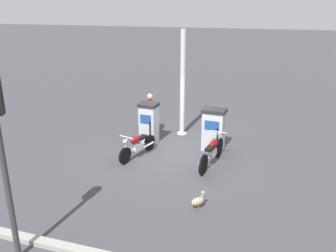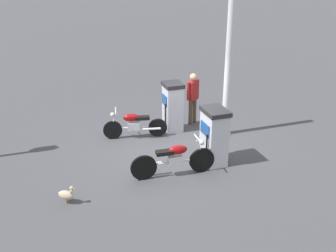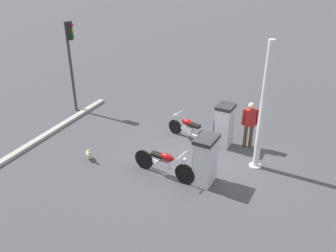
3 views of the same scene
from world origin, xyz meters
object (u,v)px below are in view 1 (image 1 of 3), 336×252
at_px(attendant_person, 150,112).
at_px(canopy_support_pole, 183,86).
at_px(fuel_pump_near, 149,123).
at_px(roadside_traffic_light, 1,141).
at_px(wandering_duck, 198,201).
at_px(motorcycle_near_pump, 137,145).
at_px(motorcycle_far_pump, 212,151).
at_px(fuel_pump_far, 214,129).

bearing_deg(attendant_person, canopy_support_pole, 111.81).
xyz_separation_m(fuel_pump_near, roadside_traffic_light, (6.76, -0.73, 1.82)).
height_order(attendant_person, roadside_traffic_light, roadside_traffic_light).
distance_m(wandering_duck, canopy_support_pole, 5.84).
bearing_deg(motorcycle_near_pump, wandering_duck, 44.66).
bearing_deg(fuel_pump_near, attendant_person, -165.25).
distance_m(motorcycle_near_pump, motorcycle_far_pump, 2.58).
distance_m(motorcycle_far_pump, roadside_traffic_light, 6.78).
bearing_deg(wandering_duck, fuel_pump_far, -177.15).
distance_m(motorcycle_near_pump, canopy_support_pole, 3.22).
bearing_deg(roadside_traffic_light, fuel_pump_near, 173.87).
bearing_deg(motorcycle_far_pump, fuel_pump_near, -115.72).
height_order(motorcycle_far_pump, attendant_person, attendant_person).
distance_m(fuel_pump_near, fuel_pump_far, 2.44).
bearing_deg(fuel_pump_near, motorcycle_far_pump, 64.28).
xyz_separation_m(fuel_pump_far, roadside_traffic_light, (6.76, -3.16, 1.84)).
xyz_separation_m(fuel_pump_far, motorcycle_far_pump, (1.24, 0.14, -0.32)).
bearing_deg(roadside_traffic_light, motorcycle_near_pump, 172.43).
bearing_deg(wandering_duck, roadside_traffic_light, -50.41).
bearing_deg(canopy_support_pole, motorcycle_far_pump, 31.98).
distance_m(wandering_duck, roadside_traffic_light, 4.98).
xyz_separation_m(attendant_person, roadside_traffic_light, (7.61, -0.50, 1.63)).
distance_m(fuel_pump_far, canopy_support_pole, 2.32).
height_order(fuel_pump_far, attendant_person, attendant_person).
bearing_deg(attendant_person, fuel_pump_near, 14.75).
xyz_separation_m(wandering_duck, canopy_support_pole, (-5.31, -1.66, 1.77)).
bearing_deg(attendant_person, fuel_pump_far, 72.35).
xyz_separation_m(fuel_pump_far, attendant_person, (-0.85, -2.66, 0.21)).
relative_size(attendant_person, canopy_support_pole, 0.41).
relative_size(wandering_duck, canopy_support_pole, 0.11).
xyz_separation_m(fuel_pump_near, motorcycle_far_pump, (1.24, 2.58, -0.33)).
distance_m(attendant_person, roadside_traffic_light, 7.79).
bearing_deg(motorcycle_far_pump, motorcycle_near_pump, -88.47).
height_order(motorcycle_near_pump, roadside_traffic_light, roadside_traffic_light).
bearing_deg(roadside_traffic_light, motorcycle_far_pump, 149.06).
xyz_separation_m(wandering_duck, roadside_traffic_light, (2.78, -3.36, 2.40)).
relative_size(fuel_pump_far, roadside_traffic_light, 0.40).
distance_m(fuel_pump_near, canopy_support_pole, 2.04).
bearing_deg(canopy_support_pole, motorcycle_near_pump, -20.35).
bearing_deg(roadside_traffic_light, canopy_support_pole, 168.11).
bearing_deg(canopy_support_pole, fuel_pump_near, -36.36).
relative_size(motorcycle_near_pump, motorcycle_far_pump, 0.87).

